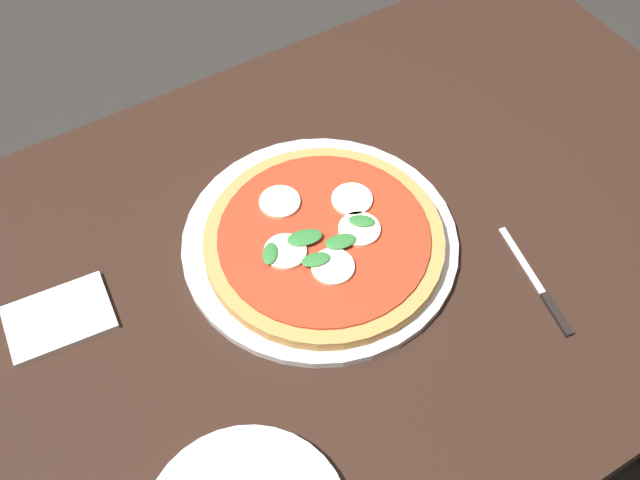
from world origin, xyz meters
name	(u,v)px	position (x,y,z in m)	size (l,w,h in m)	color
ground_plane	(299,469)	(0.00, 0.00, 0.00)	(6.00, 6.00, 0.00)	#2D2B28
dining_table	(290,318)	(0.00, 0.00, 0.61)	(1.45, 0.81, 0.71)	black
serving_tray	(320,242)	(-0.07, -0.03, 0.72)	(0.37, 0.37, 0.01)	silver
pizza	(324,240)	(-0.07, -0.02, 0.73)	(0.32, 0.32, 0.03)	tan
napkin	(59,318)	(0.28, -0.10, 0.71)	(0.13, 0.09, 0.01)	white
knife	(543,293)	(-0.27, 0.19, 0.71)	(0.04, 0.18, 0.01)	black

